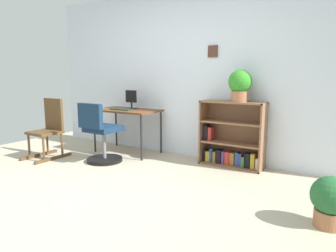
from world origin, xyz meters
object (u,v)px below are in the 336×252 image
Objects in this scene: desk at (127,113)px; office_chair at (101,137)px; potted_plant_on_shelf at (240,84)px; bookshelf_low at (232,138)px; potted_plant_floor at (330,200)px; keyboard at (121,109)px; rocking_chair at (49,128)px; monitor at (131,100)px.

desk is 0.72m from office_chair.
bookshelf_low is at bearing 153.59° from potted_plant_on_shelf.
potted_plant_floor is at bearing -6.84° from office_chair.
office_chair is (0.05, -0.66, -0.28)m from desk.
rocking_chair is (-0.81, -0.76, -0.27)m from keyboard.
monitor is at bearing 48.65° from rocking_chair.
potted_plant_on_shelf is (2.65, 1.03, 0.68)m from rocking_chair.
office_chair reaches higher than keyboard.
keyboard is 0.43× the size of rocking_chair.
monitor is 0.34× the size of rocking_chair.
monitor is 0.35× the size of office_chair.
rocking_chair is at bearing -166.72° from office_chair.
keyboard is at bearing -169.30° from bookshelf_low.
rocking_chair is at bearing -158.69° from potted_plant_on_shelf.
desk is 1.22m from rocking_chair.
office_chair is (0.08, -0.55, -0.34)m from keyboard.
monitor is at bearing 159.79° from potted_plant_floor.
keyboard is at bearing -101.03° from monitor.
potted_plant_on_shelf reaches higher than keyboard.
bookshelf_low reaches higher than keyboard.
rocking_chair is 1.00× the size of bookshelf_low.
office_chair is 1.87m from bookshelf_low.
monitor is at bearing 78.97° from keyboard.
monitor reaches higher than bookshelf_low.
rocking_chair is 3.88m from potted_plant_floor.
office_chair is at bearing -85.30° from desk.
bookshelf_low is at bearing 137.12° from potted_plant_floor.
monitor reaches higher than potted_plant_floor.
potted_plant_on_shelf reaches higher than desk.
office_chair is at bearing -81.51° from keyboard.
keyboard is 0.43× the size of bookshelf_low.
desk is 3.46× the size of monitor.
bookshelf_low is 2.17× the size of potted_plant_on_shelf.
bookshelf_low is at bearing 7.36° from desk.
desk is 2.71× the size of keyboard.
monitor is 0.72× the size of potted_plant_on_shelf.
potted_plant_on_shelf is at bearing -26.41° from bookshelf_low.
monitor reaches higher than rocking_chair.
bookshelf_low is 2.08× the size of potted_plant_floor.
keyboard is 0.44× the size of office_chair.
bookshelf_low is (1.73, 0.33, -0.33)m from keyboard.
rocking_chair reaches higher than potted_plant_floor.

